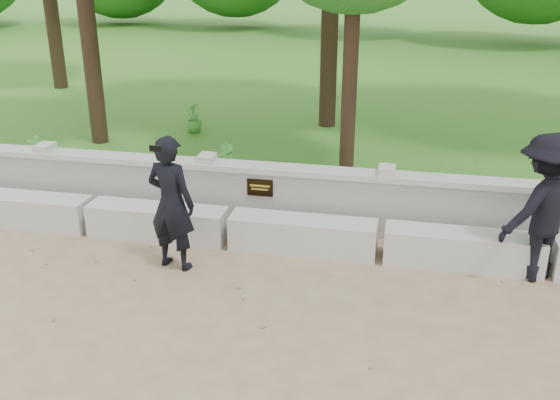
{
  "coord_description": "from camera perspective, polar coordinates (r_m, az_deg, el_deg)",
  "views": [
    {
      "loc": [
        2.23,
        -5.32,
        3.64
      ],
      "look_at": [
        0.83,
        1.31,
        0.93
      ],
      "focal_mm": 40.0,
      "sensor_mm": 36.0,
      "label": 1
    }
  ],
  "objects": [
    {
      "name": "parapet_wall",
      "position": [
        8.82,
        -3.51,
        0.64
      ],
      "size": [
        12.5,
        0.35,
        0.9
      ],
      "color": "#B2B0A8",
      "rests_on": "ground"
    },
    {
      "name": "shrub_a",
      "position": [
        11.02,
        -21.31,
        3.99
      ],
      "size": [
        0.37,
        0.32,
        0.6
      ],
      "primitive_type": "imported",
      "rotation": [
        0.0,
        0.0,
        0.42
      ],
      "color": "#3D892E",
      "rests_on": "lawn"
    },
    {
      "name": "shrub_b",
      "position": [
        9.54,
        -5.2,
        3.07
      ],
      "size": [
        0.43,
        0.47,
        0.69
      ],
      "primitive_type": "imported",
      "rotation": [
        0.0,
        0.0,
        1.98
      ],
      "color": "#3D892E",
      "rests_on": "lawn"
    },
    {
      "name": "concrete_bench",
      "position": [
        8.29,
        -4.75,
        -2.61
      ],
      "size": [
        11.9,
        0.45,
        0.45
      ],
      "color": "beige",
      "rests_on": "ground"
    },
    {
      "name": "lawn",
      "position": [
        19.76,
        5.39,
        11.46
      ],
      "size": [
        40.0,
        22.0,
        0.25
      ],
      "primitive_type": "cube",
      "color": "#296D1A",
      "rests_on": "ground"
    },
    {
      "name": "shrub_d",
      "position": [
        12.69,
        -7.91,
        7.51
      ],
      "size": [
        0.43,
        0.44,
        0.61
      ],
      "primitive_type": "imported",
      "rotation": [
        0.0,
        0.0,
        5.19
      ],
      "color": "#3D892E",
      "rests_on": "lawn"
    },
    {
      "name": "ground",
      "position": [
        6.82,
        -9.26,
        -10.79
      ],
      "size": [
        80.0,
        80.0,
        0.0
      ],
      "primitive_type": "plane",
      "color": "#98805D",
      "rests_on": "ground"
    },
    {
      "name": "visitor_mid",
      "position": [
        7.8,
        22.89,
        -0.68
      ],
      "size": [
        1.31,
        1.23,
        1.78
      ],
      "color": "black",
      "rests_on": "ground"
    },
    {
      "name": "man_main",
      "position": [
        7.56,
        -9.91,
        -0.3
      ],
      "size": [
        0.69,
        0.62,
        1.68
      ],
      "color": "black",
      "rests_on": "ground"
    }
  ]
}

